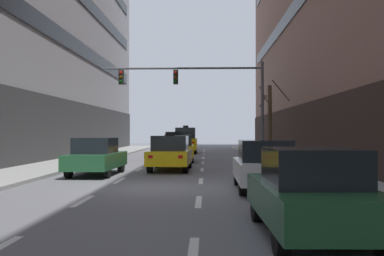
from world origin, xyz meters
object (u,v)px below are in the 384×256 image
taxi_driving_2 (186,141)px  traffic_signal_0 (205,88)px  taxi_driving_3 (171,153)px  car_parked_0 (311,193)px  street_tree_0 (270,120)px  taxi_driving_0 (178,148)px  car_driving_1 (96,157)px  car_parked_1 (264,166)px

taxi_driving_2 → traffic_signal_0: (1.69, -12.46, 3.30)m
taxi_driving_3 → taxi_driving_2: bearing=90.2°
car_parked_0 → street_tree_0: size_ratio=0.84×
taxi_driving_0 → car_driving_1: taxi_driving_0 is taller
traffic_signal_0 → taxi_driving_0: bearing=133.5°
car_parked_0 → car_parked_1: (-0.00, 6.22, 0.01)m
taxi_driving_2 → street_tree_0: 11.15m
car_parked_1 → taxi_driving_3: bearing=116.4°
car_driving_1 → taxi_driving_2: 19.88m
taxi_driving_0 → street_tree_0: (5.93, 1.42, 1.81)m
taxi_driving_0 → car_parked_0: taxi_driving_0 is taller
car_parked_1 → street_tree_0: bearing=81.2°
taxi_driving_0 → taxi_driving_3: (0.03, -6.47, -0.02)m
taxi_driving_3 → street_tree_0: (5.90, 7.89, 1.82)m
taxi_driving_0 → taxi_driving_2: 10.72m
taxi_driving_2 → car_parked_0: bearing=-83.2°
car_driving_1 → street_tree_0: 13.78m
car_driving_1 → car_parked_1: (6.55, -4.71, -0.01)m
taxi_driving_3 → car_driving_1: bearing=-140.4°
traffic_signal_0 → taxi_driving_2: bearing=97.7°
car_driving_1 → street_tree_0: bearing=49.4°
car_parked_1 → traffic_signal_0: (-1.93, 11.90, 3.63)m
car_driving_1 → car_parked_1: car_driving_1 is taller
car_parked_0 → traffic_signal_0: size_ratio=0.45×
car_parked_1 → traffic_signal_0: traffic_signal_0 is taller
taxi_driving_0 → taxi_driving_2: size_ratio=1.00×
car_driving_1 → taxi_driving_3: (2.99, 2.47, 0.04)m
car_driving_1 → traffic_signal_0: bearing=57.3°
taxi_driving_0 → taxi_driving_3: size_ratio=1.02×
car_driving_1 → car_parked_0: 12.74m
taxi_driving_2 → traffic_signal_0: size_ratio=0.50×
taxi_driving_3 → car_parked_1: 8.01m
traffic_signal_0 → car_parked_0: bearing=-83.9°
car_parked_1 → street_tree_0: 15.36m
taxi_driving_2 → traffic_signal_0: bearing=-82.3°
taxi_driving_2 → taxi_driving_0: bearing=-89.8°
car_driving_1 → car_parked_1: size_ratio=1.02×
car_driving_1 → street_tree_0: street_tree_0 is taller
taxi_driving_0 → car_driving_1: 9.42m
street_tree_0 → taxi_driving_2: bearing=122.7°
taxi_driving_3 → street_tree_0: size_ratio=0.90×
car_parked_0 → taxi_driving_0: bearing=100.2°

